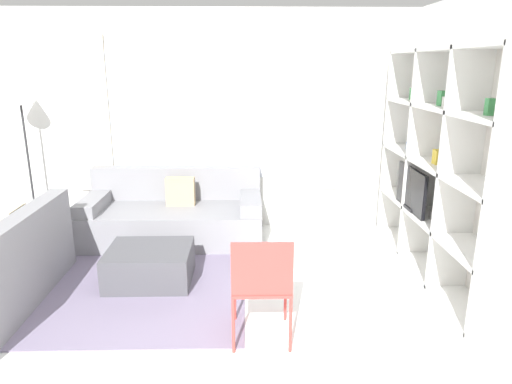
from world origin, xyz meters
TOP-DOWN VIEW (x-y plane):
  - wall_back at (0.00, 3.19)m, footprint 6.11×0.11m
  - wall_right at (2.49, 1.58)m, footprint 0.07×4.36m
  - area_rug at (-1.01, 1.60)m, footprint 2.73×2.37m
  - shelving_unit at (2.30, 1.75)m, footprint 0.39×2.47m
  - couch_main at (-0.49, 2.69)m, footprint 2.08×0.94m
  - ottoman at (-0.56, 1.55)m, footprint 0.80×0.66m
  - floor_lamp at (-2.24, 2.88)m, footprint 0.29×0.29m
  - folding_chair at (0.48, 0.52)m, footprint 0.44×0.46m

SIDE VIEW (x-z plane):
  - area_rug at x=-1.01m, z-range 0.00..0.01m
  - ottoman at x=-0.56m, z-range 0.00..0.35m
  - couch_main at x=-0.49m, z-range -0.12..0.70m
  - folding_chair at x=0.48m, z-range 0.09..0.95m
  - shelving_unit at x=2.30m, z-range 0.00..2.20m
  - wall_right at x=2.49m, z-range 0.00..2.70m
  - wall_back at x=0.00m, z-range 0.01..2.71m
  - floor_lamp at x=-2.24m, z-range 0.64..2.51m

